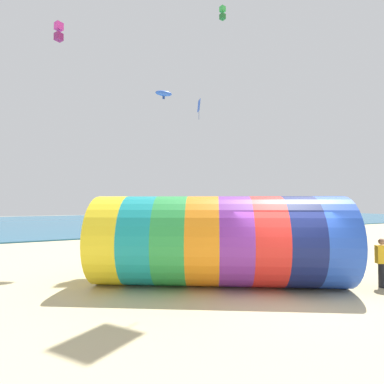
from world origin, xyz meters
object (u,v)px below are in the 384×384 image
at_px(kite_green_box, 223,13).
at_px(kite_blue_parafoil, 164,93).
at_px(bystander_near_water, 115,247).
at_px(kite_blue_diamond, 199,106).
at_px(giant_inflatable_tube, 219,240).
at_px(kite_magenta_box, 59,32).
at_px(kite_handler, 382,263).

bearing_deg(kite_green_box, kite_blue_parafoil, 128.23).
bearing_deg(bystander_near_water, kite_blue_parafoil, 59.01).
bearing_deg(kite_blue_diamond, kite_blue_parafoil, -174.71).
height_order(giant_inflatable_tube, kite_magenta_box, kite_magenta_box).
bearing_deg(giant_inflatable_tube, kite_handler, -29.51).
bearing_deg(kite_green_box, bystander_near_water, -147.17).
bearing_deg(giant_inflatable_tube, bystander_near_water, 123.82).
distance_m(kite_magenta_box, bystander_near_water, 15.49).
bearing_deg(bystander_near_water, kite_magenta_box, 103.43).
relative_size(kite_handler, kite_green_box, 1.59).
bearing_deg(kite_magenta_box, kite_handler, -58.08).
height_order(kite_handler, kite_magenta_box, kite_magenta_box).
height_order(kite_green_box, bystander_near_water, kite_green_box).
height_order(kite_blue_diamond, bystander_near_water, kite_blue_diamond).
xyz_separation_m(kite_blue_diamond, bystander_near_water, (-9.21, -10.04, -10.18)).
xyz_separation_m(giant_inflatable_tube, kite_blue_parafoil, (3.21, 13.66, 10.04)).
distance_m(kite_blue_parafoil, bystander_near_water, 15.54).
distance_m(giant_inflatable_tube, kite_blue_parafoil, 17.25).
distance_m(giant_inflatable_tube, kite_blue_diamond, 18.19).
relative_size(kite_handler, kite_blue_diamond, 0.91).
bearing_deg(kite_magenta_box, kite_blue_diamond, 8.85).
height_order(giant_inflatable_tube, kite_blue_diamond, kite_blue_diamond).
xyz_separation_m(giant_inflatable_tube, kite_blue_diamond, (6.58, 13.97, 9.60)).
xyz_separation_m(kite_blue_diamond, kite_green_box, (-0.26, -4.26, 5.67)).
xyz_separation_m(kite_handler, kite_blue_diamond, (1.94, 16.60, 10.29)).
height_order(giant_inflatable_tube, kite_blue_parafoil, kite_blue_parafoil).
bearing_deg(kite_handler, giant_inflatable_tube, 150.49).
height_order(kite_blue_parafoil, kite_green_box, kite_green_box).
bearing_deg(bystander_near_water, kite_handler, -42.04).
relative_size(kite_blue_parafoil, bystander_near_water, 0.79).
bearing_deg(kite_green_box, kite_blue_diamond, 86.53).
xyz_separation_m(giant_inflatable_tube, kite_handler, (4.64, -2.62, -0.68)).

